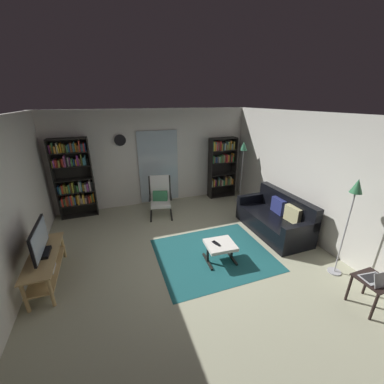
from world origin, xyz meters
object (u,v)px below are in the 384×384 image
object	(u,v)px
tv_remote	(217,244)
floor_lamp_by_shelf	(243,153)
television	(40,241)
lounge_armchair	(160,195)
ottoman	(220,247)
wall_clock	(120,140)
cell_phone	(215,243)
laptop	(379,279)
side_table	(373,286)
tv_stand	(45,264)
bookshelf_near_tv	(74,177)
leather_sofa	(275,219)
bookshelf_near_sofa	(222,165)
floor_lamp_by_sofa	(353,201)

from	to	relation	value
tv_remote	floor_lamp_by_shelf	world-z (taller)	floor_lamp_by_shelf
television	tv_remote	size ratio (longest dim) A/B	6.02
lounge_armchair	ottoman	bearing A→B (deg)	-75.07
television	wall_clock	world-z (taller)	wall_clock
cell_phone	laptop	size ratio (longest dim) A/B	0.40
television	side_table	size ratio (longest dim) A/B	1.82
tv_stand	bookshelf_near_tv	size ratio (longest dim) A/B	0.67
bookshelf_near_tv	leather_sofa	size ratio (longest dim) A/B	1.12
bookshelf_near_tv	laptop	bearing A→B (deg)	-48.38
bookshelf_near_tv	tv_stand	bearing A→B (deg)	-97.38
tv_stand	ottoman	world-z (taller)	tv_stand
leather_sofa	television	bearing A→B (deg)	-179.28
wall_clock	bookshelf_near_tv	bearing A→B (deg)	-172.76
side_table	cell_phone	bearing A→B (deg)	133.38
bookshelf_near_sofa	floor_lamp_by_sofa	bearing A→B (deg)	-85.61
ottoman	wall_clock	xyz separation A→B (m)	(-1.39, 3.07, 1.55)
ottoman	lounge_armchair	bearing A→B (deg)	104.93
wall_clock	side_table	bearing A→B (deg)	-58.22
tv_stand	floor_lamp_by_sofa	xyz separation A→B (m)	(4.65, -1.45, 1.01)
ottoman	side_table	bearing A→B (deg)	-47.26
bookshelf_near_tv	leather_sofa	xyz separation A→B (m)	(4.23, -2.38, -0.72)
television	leather_sofa	xyz separation A→B (m)	(4.54, 0.06, -0.44)
bookshelf_near_tv	wall_clock	distance (m)	1.45
floor_lamp_by_shelf	wall_clock	distance (m)	3.30
floor_lamp_by_sofa	side_table	size ratio (longest dim) A/B	3.60
laptop	tv_stand	bearing A→B (deg)	153.66
floor_lamp_by_shelf	side_table	world-z (taller)	floor_lamp_by_shelf
floor_lamp_by_sofa	wall_clock	size ratio (longest dim) A/B	5.90
leather_sofa	side_table	distance (m)	2.22
cell_phone	floor_lamp_by_shelf	world-z (taller)	floor_lamp_by_shelf
bookshelf_near_sofa	wall_clock	size ratio (longest dim) A/B	6.19
tv_remote	lounge_armchair	bearing A→B (deg)	78.99
ottoman	tv_remote	distance (m)	0.10
bookshelf_near_tv	laptop	xyz separation A→B (m)	(4.13, -4.65, -0.50)
tv_stand	leather_sofa	bearing A→B (deg)	0.85
bookshelf_near_sofa	leather_sofa	distance (m)	2.46
bookshelf_near_tv	floor_lamp_by_sofa	world-z (taller)	bookshelf_near_tv
bookshelf_near_tv	floor_lamp_by_sofa	xyz separation A→B (m)	(4.33, -3.90, 0.32)
floor_lamp_by_shelf	lounge_armchair	bearing A→B (deg)	-177.98
lounge_armchair	wall_clock	xyz separation A→B (m)	(-0.79, 0.82, 1.32)
side_table	wall_clock	bearing A→B (deg)	121.78
lounge_armchair	television	bearing A→B (deg)	-142.45
leather_sofa	tv_remote	distance (m)	1.80
lounge_armchair	side_table	distance (m)	4.49
leather_sofa	floor_lamp_by_shelf	bearing A→B (deg)	85.02
floor_lamp_by_shelf	laptop	world-z (taller)	floor_lamp_by_shelf
lounge_armchair	laptop	xyz separation A→B (m)	(2.14, -3.98, -0.00)
cell_phone	floor_lamp_by_sofa	distance (m)	2.31
ottoman	floor_lamp_by_sofa	size ratio (longest dim) A/B	0.32
floor_lamp_by_shelf	wall_clock	bearing A→B (deg)	167.02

